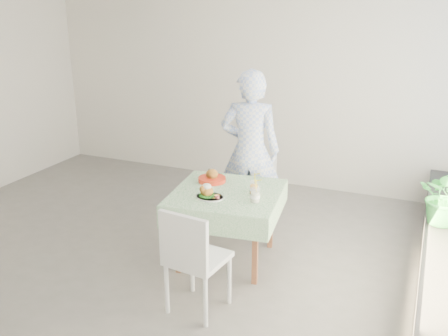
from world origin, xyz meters
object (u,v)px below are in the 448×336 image
at_px(chair_far, 257,205).
at_px(potted_plant, 447,197).
at_px(cafe_table, 227,218).
at_px(diner, 250,151).
at_px(chair_near, 197,279).
at_px(juice_cup_orange, 254,188).
at_px(main_dish, 208,193).

distance_m(chair_far, potted_plant, 2.07).
xyz_separation_m(cafe_table, diner, (-0.07, 0.85, 0.46)).
bearing_deg(diner, potted_plant, 160.16).
bearing_deg(chair_near, chair_far, 93.22).
bearing_deg(cafe_table, chair_near, -83.06).
height_order(cafe_table, diner, diner).
distance_m(chair_far, chair_near, 1.79).
distance_m(chair_near, juice_cup_orange, 1.10).
xyz_separation_m(chair_near, diner, (-0.18, 1.75, 0.63)).
bearing_deg(potted_plant, juice_cup_orange, -162.23).
relative_size(diner, potted_plant, 3.31).
bearing_deg(cafe_table, chair_far, 89.37).
bearing_deg(chair_near, diner, 95.89).
xyz_separation_m(chair_far, diner, (-0.08, -0.03, 0.67)).
height_order(diner, juice_cup_orange, diner).
bearing_deg(chair_far, cafe_table, -90.63).
distance_m(chair_near, diner, 1.87).
xyz_separation_m(chair_near, potted_plant, (1.88, 1.51, 0.48)).
xyz_separation_m(chair_near, main_dish, (-0.21, 0.69, 0.49)).
relative_size(chair_far, main_dish, 2.99).
bearing_deg(diner, juice_cup_orange, 99.80).
bearing_deg(cafe_table, diner, 94.76).
distance_m(chair_far, diner, 0.67).
relative_size(main_dish, potted_plant, 0.49).
xyz_separation_m(juice_cup_orange, potted_plant, (1.73, 0.55, -0.02)).
height_order(cafe_table, chair_far, chair_far).
xyz_separation_m(cafe_table, potted_plant, (1.99, 0.61, 0.32)).
xyz_separation_m(cafe_table, juice_cup_orange, (0.27, 0.05, 0.34)).
height_order(diner, main_dish, diner).
distance_m(diner, juice_cup_orange, 0.87).
distance_m(cafe_table, chair_near, 0.93).
distance_m(main_dish, juice_cup_orange, 0.45).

